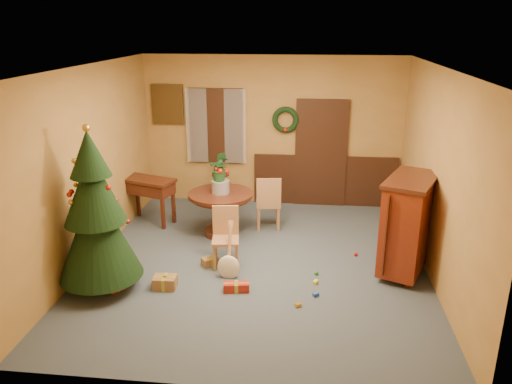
# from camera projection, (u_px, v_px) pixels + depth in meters

# --- Properties ---
(room_envelope) EXTENTS (5.50, 5.50, 5.50)m
(room_envelope) POSITION_uv_depth(u_px,v_px,m) (283.00, 149.00, 9.74)
(room_envelope) COLOR #36434F
(room_envelope) RESTS_ON ground
(dining_table) EXTENTS (1.10, 1.10, 0.75)m
(dining_table) POSITION_uv_depth(u_px,v_px,m) (221.00, 206.00, 8.44)
(dining_table) COLOR #33180B
(dining_table) RESTS_ON floor
(urn) EXTENTS (0.30, 0.30, 0.22)m
(urn) POSITION_uv_depth(u_px,v_px,m) (221.00, 187.00, 8.33)
(urn) COLOR slate
(urn) RESTS_ON dining_table
(centerpiece_plant) EXTENTS (0.38, 0.33, 0.42)m
(centerpiece_plant) POSITION_uv_depth(u_px,v_px,m) (220.00, 168.00, 8.23)
(centerpiece_plant) COLOR #1E4C23
(centerpiece_plant) RESTS_ON urn
(chair_near) EXTENTS (0.44, 0.44, 0.90)m
(chair_near) POSITION_uv_depth(u_px,v_px,m) (226.00, 234.00, 7.41)
(chair_near) COLOR #A56B42
(chair_near) RESTS_ON floor
(chair_far) EXTENTS (0.47, 0.47, 0.97)m
(chair_far) POSITION_uv_depth(u_px,v_px,m) (268.00, 201.00, 8.66)
(chair_far) COLOR #A56B42
(chair_far) RESTS_ON floor
(guitar) EXTENTS (0.36, 0.52, 0.75)m
(guitar) POSITION_uv_depth(u_px,v_px,m) (228.00, 253.00, 7.03)
(guitar) COLOR white
(guitar) RESTS_ON floor
(plant_stand) EXTENTS (0.32, 0.32, 0.83)m
(plant_stand) POSITION_uv_depth(u_px,v_px,m) (221.00, 190.00, 9.24)
(plant_stand) COLOR #33180B
(plant_stand) RESTS_ON floor
(stand_plant) EXTENTS (0.23, 0.19, 0.41)m
(stand_plant) POSITION_uv_depth(u_px,v_px,m) (220.00, 163.00, 9.07)
(stand_plant) COLOR #19471E
(stand_plant) RESTS_ON plant_stand
(christmas_tree) EXTENTS (1.11, 1.11, 2.29)m
(christmas_tree) POSITION_uv_depth(u_px,v_px,m) (96.00, 215.00, 6.52)
(christmas_tree) COLOR #382111
(christmas_tree) RESTS_ON floor
(writing_desk) EXTENTS (1.03, 0.74, 0.83)m
(writing_desk) POSITION_uv_depth(u_px,v_px,m) (149.00, 190.00, 8.93)
(writing_desk) COLOR #33180B
(writing_desk) RESTS_ON floor
(sideboard) EXTENTS (0.99, 1.27, 1.44)m
(sideboard) POSITION_uv_depth(u_px,v_px,m) (408.00, 223.00, 7.07)
(sideboard) COLOR #571D0A
(sideboard) RESTS_ON floor
(gift_a) EXTENTS (0.32, 0.24, 0.17)m
(gift_a) POSITION_uv_depth(u_px,v_px,m) (165.00, 282.00, 6.85)
(gift_a) COLOR brown
(gift_a) RESTS_ON floor
(gift_b) EXTENTS (0.30, 0.30, 0.22)m
(gift_b) POSITION_uv_depth(u_px,v_px,m) (114.00, 282.00, 6.80)
(gift_b) COLOR maroon
(gift_b) RESTS_ON floor
(gift_c) EXTENTS (0.28, 0.26, 0.13)m
(gift_c) POSITION_uv_depth(u_px,v_px,m) (210.00, 261.00, 7.50)
(gift_c) COLOR brown
(gift_c) RESTS_ON floor
(gift_d) EXTENTS (0.36, 0.19, 0.12)m
(gift_d) POSITION_uv_depth(u_px,v_px,m) (236.00, 287.00, 6.77)
(gift_d) COLOR maroon
(gift_d) RESTS_ON floor
(toy_a) EXTENTS (0.09, 0.09, 0.05)m
(toy_a) POSITION_uv_depth(u_px,v_px,m) (316.00, 295.00, 6.65)
(toy_a) COLOR #254AA1
(toy_a) RESTS_ON floor
(toy_b) EXTENTS (0.06, 0.06, 0.06)m
(toy_b) POSITION_uv_depth(u_px,v_px,m) (316.00, 273.00, 7.22)
(toy_b) COLOR #25892C
(toy_b) RESTS_ON floor
(toy_c) EXTENTS (0.08, 0.09, 0.05)m
(toy_c) POSITION_uv_depth(u_px,v_px,m) (315.00, 282.00, 6.97)
(toy_c) COLOR yellow
(toy_c) RESTS_ON floor
(toy_d) EXTENTS (0.06, 0.06, 0.06)m
(toy_d) POSITION_uv_depth(u_px,v_px,m) (356.00, 254.00, 7.80)
(toy_d) COLOR red
(toy_d) RESTS_ON floor
(toy_e) EXTENTS (0.09, 0.08, 0.05)m
(toy_e) POSITION_uv_depth(u_px,v_px,m) (298.00, 305.00, 6.41)
(toy_e) COLOR gold
(toy_e) RESTS_ON floor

